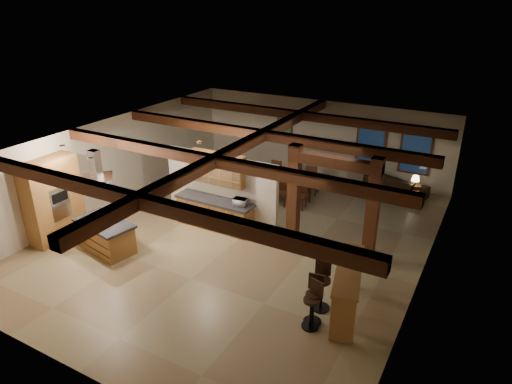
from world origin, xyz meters
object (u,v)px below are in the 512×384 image
(dining_table, at_px, (288,190))
(bar_counter, at_px, (348,283))
(kitchen_island, at_px, (106,235))
(sofa, at_px, (396,184))

(dining_table, height_order, bar_counter, bar_counter)
(kitchen_island, distance_m, dining_table, 6.36)
(kitchen_island, height_order, dining_table, kitchen_island)
(sofa, relative_size, bar_counter, 0.99)
(kitchen_island, bearing_deg, bar_counter, 5.00)
(kitchen_island, height_order, sofa, kitchen_island)
(dining_table, bearing_deg, bar_counter, -73.96)
(dining_table, distance_m, bar_counter, 6.36)
(bar_counter, bearing_deg, sofa, 95.00)
(sofa, height_order, bar_counter, bar_counter)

